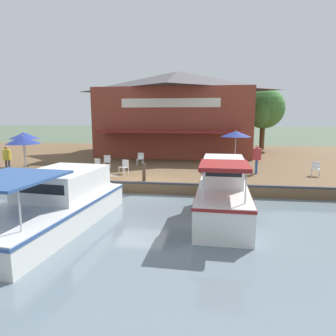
% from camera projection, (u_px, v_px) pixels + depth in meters
% --- Properties ---
extents(ground_plane, '(220.00, 220.00, 0.00)m').
position_uv_depth(ground_plane, '(142.00, 195.00, 15.57)').
color(ground_plane, '#4C5B47').
extents(quay_deck, '(22.00, 56.00, 0.60)m').
position_uv_depth(quay_deck, '(169.00, 160.00, 26.26)').
color(quay_deck, brown).
rests_on(quay_deck, ground).
extents(quay_edge_fender, '(0.20, 50.40, 0.10)m').
position_uv_depth(quay_edge_fender, '(142.00, 183.00, 15.55)').
color(quay_edge_fender, '#2D2D33').
rests_on(quay_edge_fender, quay_deck).
extents(waterfront_restaurant, '(11.86, 13.70, 7.56)m').
position_uv_depth(waterfront_restaurant, '(177.00, 112.00, 28.38)').
color(waterfront_restaurant, brown).
rests_on(waterfront_restaurant, quay_deck).
extents(patio_umbrella_back_row, '(1.96, 1.96, 2.56)m').
position_uv_depth(patio_umbrella_back_row, '(236.00, 134.00, 19.45)').
color(patio_umbrella_back_row, '#B7B7B7').
rests_on(patio_umbrella_back_row, quay_deck).
extents(patio_umbrella_mid_patio_left, '(1.94, 1.94, 2.41)m').
position_uv_depth(patio_umbrella_mid_patio_left, '(24.00, 136.00, 20.51)').
color(patio_umbrella_mid_patio_left, '#B7B7B7').
rests_on(patio_umbrella_mid_patio_left, quay_deck).
extents(patio_umbrella_far_corner, '(1.94, 1.94, 2.35)m').
position_uv_depth(patio_umbrella_far_corner, '(23.00, 140.00, 17.62)').
color(patio_umbrella_far_corner, '#B7B7B7').
rests_on(patio_umbrella_far_corner, quay_deck).
extents(cafe_chair_under_first_umbrella, '(0.57, 0.57, 0.85)m').
position_uv_depth(cafe_chair_under_first_umbrella, '(124.00, 166.00, 18.13)').
color(cafe_chair_under_first_umbrella, white).
rests_on(cafe_chair_under_first_umbrella, quay_deck).
extents(cafe_chair_beside_entrance, '(0.46, 0.46, 0.85)m').
position_uv_depth(cafe_chair_beside_entrance, '(140.00, 158.00, 21.60)').
color(cafe_chair_beside_entrance, white).
rests_on(cafe_chair_beside_entrance, quay_deck).
extents(cafe_chair_facing_river, '(0.54, 0.54, 0.85)m').
position_uv_depth(cafe_chair_facing_river, '(316.00, 168.00, 17.49)').
color(cafe_chair_facing_river, white).
rests_on(cafe_chair_facing_river, quay_deck).
extents(cafe_chair_far_corner_seat, '(0.54, 0.54, 0.85)m').
position_uv_depth(cafe_chair_far_corner_seat, '(107.00, 161.00, 20.21)').
color(cafe_chair_far_corner_seat, white).
rests_on(cafe_chair_far_corner_seat, quay_deck).
extents(cafe_chair_back_row_seat, '(0.59, 0.59, 0.85)m').
position_uv_depth(cafe_chair_back_row_seat, '(96.00, 165.00, 18.60)').
color(cafe_chair_back_row_seat, white).
rests_on(cafe_chair_back_row_seat, quay_deck).
extents(person_at_quay_edge, '(0.51, 0.51, 1.79)m').
position_uv_depth(person_at_quay_edge, '(257.00, 155.00, 18.04)').
color(person_at_quay_edge, '#2D5193').
rests_on(person_at_quay_edge, quay_deck).
extents(person_mid_patio, '(0.47, 0.47, 1.67)m').
position_uv_depth(person_mid_patio, '(7.00, 156.00, 18.40)').
color(person_mid_patio, '#4C4C56').
rests_on(person_mid_patio, quay_deck).
extents(motorboat_nearest_quay, '(5.79, 2.13, 2.42)m').
position_uv_depth(motorboat_nearest_quay, '(223.00, 195.00, 11.98)').
color(motorboat_nearest_quay, white).
rests_on(motorboat_nearest_quay, river_water).
extents(motorboat_outer_channel, '(8.50, 3.84, 2.18)m').
position_uv_depth(motorboat_outer_channel, '(59.00, 202.00, 11.61)').
color(motorboat_outer_channel, silver).
rests_on(motorboat_outer_channel, river_water).
extents(mooring_post, '(0.22, 0.22, 1.02)m').
position_uv_depth(mooring_post, '(144.00, 173.00, 15.71)').
color(mooring_post, '#473323').
rests_on(mooring_post, quay_deck).
extents(tree_upstream_bank, '(4.38, 4.18, 6.36)m').
position_uv_depth(tree_upstream_bank, '(263.00, 109.00, 30.65)').
color(tree_upstream_bank, brown).
rests_on(tree_upstream_bank, quay_deck).
extents(tree_behind_restaurant, '(3.50, 3.34, 5.98)m').
position_uv_depth(tree_behind_restaurant, '(261.00, 109.00, 30.82)').
color(tree_behind_restaurant, brown).
rests_on(tree_behind_restaurant, quay_deck).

